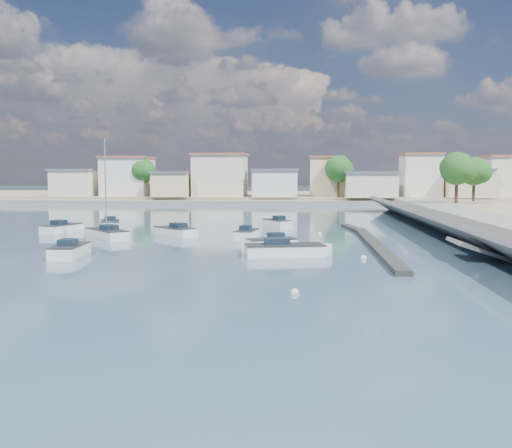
{
  "coord_description": "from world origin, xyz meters",
  "views": [
    {
      "loc": [
        1.32,
        -34.96,
        5.71
      ],
      "look_at": [
        -2.72,
        14.14,
        1.4
      ],
      "focal_mm": 40.0,
      "sensor_mm": 36.0,
      "label": 1
    }
  ],
  "objects_px": {
    "motorboat_a": "(71,251)",
    "motorboat_e": "(64,229)",
    "sailboat": "(105,234)",
    "motorboat_b": "(247,235)",
    "motorboat_d": "(269,245)",
    "motorboat_c": "(174,232)",
    "motorboat_h": "(289,251)",
    "motorboat_f": "(276,224)",
    "motorboat_g": "(110,225)"
  },
  "relations": [
    {
      "from": "motorboat_b",
      "to": "sailboat",
      "type": "distance_m",
      "value": 12.72
    },
    {
      "from": "motorboat_e",
      "to": "motorboat_f",
      "type": "xyz_separation_m",
      "value": [
        20.55,
        7.48,
        -0.0
      ]
    },
    {
      "from": "motorboat_h",
      "to": "sailboat",
      "type": "relative_size",
      "value": 0.69
    },
    {
      "from": "motorboat_c",
      "to": "motorboat_f",
      "type": "xyz_separation_m",
      "value": [
        8.99,
        9.84,
        -0.0
      ]
    },
    {
      "from": "motorboat_b",
      "to": "motorboat_d",
      "type": "xyz_separation_m",
      "value": [
        2.29,
        -6.89,
        -0.0
      ]
    },
    {
      "from": "motorboat_c",
      "to": "motorboat_h",
      "type": "bearing_deg",
      "value": -47.68
    },
    {
      "from": "sailboat",
      "to": "motorboat_d",
      "type": "bearing_deg",
      "value": -23.24
    },
    {
      "from": "motorboat_a",
      "to": "motorboat_g",
      "type": "distance_m",
      "value": 20.03
    },
    {
      "from": "motorboat_d",
      "to": "sailboat",
      "type": "xyz_separation_m",
      "value": [
        -15.0,
        6.44,
        0.04
      ]
    },
    {
      "from": "motorboat_b",
      "to": "motorboat_e",
      "type": "height_order",
      "value": "same"
    },
    {
      "from": "motorboat_b",
      "to": "motorboat_g",
      "type": "relative_size",
      "value": 0.76
    },
    {
      "from": "sailboat",
      "to": "motorboat_c",
      "type": "bearing_deg",
      "value": 21.57
    },
    {
      "from": "motorboat_b",
      "to": "motorboat_e",
      "type": "xyz_separation_m",
      "value": [
        -18.55,
        4.17,
        0.0
      ]
    },
    {
      "from": "motorboat_c",
      "to": "motorboat_f",
      "type": "bearing_deg",
      "value": 47.57
    },
    {
      "from": "motorboat_g",
      "to": "sailboat",
      "type": "height_order",
      "value": "sailboat"
    },
    {
      "from": "motorboat_b",
      "to": "motorboat_c",
      "type": "relative_size",
      "value": 0.9
    },
    {
      "from": "motorboat_c",
      "to": "motorboat_a",
      "type": "bearing_deg",
      "value": -107.77
    },
    {
      "from": "motorboat_e",
      "to": "motorboat_g",
      "type": "xyz_separation_m",
      "value": [
        3.32,
        3.94,
        0.0
      ]
    },
    {
      "from": "motorboat_c",
      "to": "motorboat_g",
      "type": "distance_m",
      "value": 10.37
    },
    {
      "from": "motorboat_c",
      "to": "motorboat_h",
      "type": "xyz_separation_m",
      "value": [
        10.89,
        -11.97,
        -0.0
      ]
    },
    {
      "from": "motorboat_a",
      "to": "motorboat_h",
      "type": "xyz_separation_m",
      "value": [
        15.17,
        1.36,
        -0.0
      ]
    },
    {
      "from": "motorboat_c",
      "to": "motorboat_d",
      "type": "relative_size",
      "value": 1.09
    },
    {
      "from": "motorboat_b",
      "to": "motorboat_f",
      "type": "height_order",
      "value": "same"
    },
    {
      "from": "motorboat_a",
      "to": "motorboat_b",
      "type": "xyz_separation_m",
      "value": [
        11.27,
        11.51,
        -0.0
      ]
    },
    {
      "from": "motorboat_e",
      "to": "motorboat_g",
      "type": "bearing_deg",
      "value": 49.92
    },
    {
      "from": "motorboat_f",
      "to": "sailboat",
      "type": "bearing_deg",
      "value": -140.56
    },
    {
      "from": "motorboat_b",
      "to": "sailboat",
      "type": "xyz_separation_m",
      "value": [
        -12.71,
        -0.44,
        0.04
      ]
    },
    {
      "from": "motorboat_g",
      "to": "motorboat_h",
      "type": "relative_size",
      "value": 0.88
    },
    {
      "from": "motorboat_a",
      "to": "sailboat",
      "type": "xyz_separation_m",
      "value": [
        -1.44,
        11.07,
        0.04
      ]
    },
    {
      "from": "sailboat",
      "to": "motorboat_a",
      "type": "bearing_deg",
      "value": -82.58
    },
    {
      "from": "motorboat_a",
      "to": "motorboat_e",
      "type": "bearing_deg",
      "value": 114.91
    },
    {
      "from": "motorboat_g",
      "to": "motorboat_b",
      "type": "bearing_deg",
      "value": -28.05
    },
    {
      "from": "motorboat_d",
      "to": "motorboat_f",
      "type": "distance_m",
      "value": 18.54
    },
    {
      "from": "motorboat_d",
      "to": "motorboat_e",
      "type": "height_order",
      "value": "same"
    },
    {
      "from": "motorboat_f",
      "to": "motorboat_a",
      "type": "bearing_deg",
      "value": -119.79
    },
    {
      "from": "motorboat_a",
      "to": "motorboat_g",
      "type": "bearing_deg",
      "value": 101.42
    },
    {
      "from": "motorboat_e",
      "to": "sailboat",
      "type": "height_order",
      "value": "sailboat"
    },
    {
      "from": "motorboat_e",
      "to": "sailboat",
      "type": "bearing_deg",
      "value": -38.32
    },
    {
      "from": "motorboat_a",
      "to": "motorboat_b",
      "type": "height_order",
      "value": "same"
    },
    {
      "from": "motorboat_a",
      "to": "motorboat_d",
      "type": "xyz_separation_m",
      "value": [
        13.56,
        4.63,
        -0.0
      ]
    },
    {
      "from": "motorboat_b",
      "to": "motorboat_h",
      "type": "distance_m",
      "value": 10.87
    },
    {
      "from": "motorboat_g",
      "to": "motorboat_h",
      "type": "distance_m",
      "value": 26.45
    },
    {
      "from": "motorboat_f",
      "to": "motorboat_e",
      "type": "bearing_deg",
      "value": -160.01
    },
    {
      "from": "motorboat_c",
      "to": "sailboat",
      "type": "distance_m",
      "value": 6.14
    },
    {
      "from": "motorboat_c",
      "to": "motorboat_e",
      "type": "xyz_separation_m",
      "value": [
        -11.56,
        2.36,
        -0.0
      ]
    },
    {
      "from": "motorboat_e",
      "to": "motorboat_b",
      "type": "bearing_deg",
      "value": -12.68
    },
    {
      "from": "motorboat_f",
      "to": "motorboat_g",
      "type": "xyz_separation_m",
      "value": [
        -17.23,
        -3.53,
        0.0
      ]
    },
    {
      "from": "motorboat_g",
      "to": "motorboat_d",
      "type": "bearing_deg",
      "value": -40.57
    },
    {
      "from": "motorboat_b",
      "to": "sailboat",
      "type": "height_order",
      "value": "sailboat"
    },
    {
      "from": "motorboat_f",
      "to": "motorboat_g",
      "type": "bearing_deg",
      "value": -168.42
    }
  ]
}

